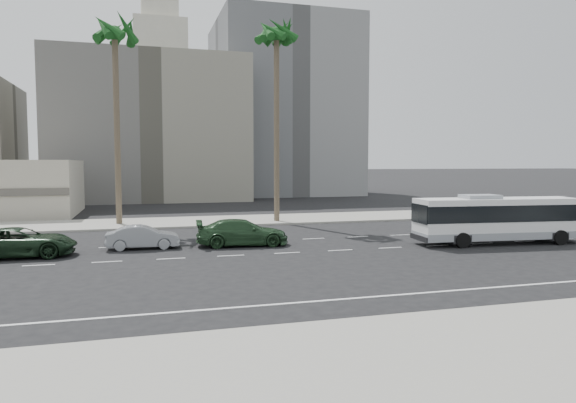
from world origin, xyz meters
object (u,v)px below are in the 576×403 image
object	(u,v)px
city_bus	(500,218)
car_a	(242,232)
car_b	(143,237)
car_c	(19,242)
palm_near	(276,38)
palm_mid	(115,37)

from	to	relation	value
city_bus	car_a	xyz separation A→B (m)	(-14.73, 3.44, -0.76)
car_b	car_c	world-z (taller)	car_c
car_c	palm_near	distance (m)	24.07
city_bus	palm_mid	size ratio (longest dim) A/B	0.66
palm_near	palm_mid	size ratio (longest dim) A/B	1.02
city_bus	palm_near	size ratio (longest dim) A/B	0.64
city_bus	car_a	world-z (taller)	city_bus
palm_near	car_c	bearing A→B (deg)	-145.75
city_bus	car_b	distance (m)	20.61
car_b	palm_mid	distance (m)	17.82
car_b	city_bus	bearing A→B (deg)	-99.32
car_a	palm_mid	bearing A→B (deg)	35.95
palm_mid	car_b	bearing A→B (deg)	-81.84
car_b	car_c	size ratio (longest dim) A/B	0.73
car_a	city_bus	bearing A→B (deg)	-97.92
car_a	car_c	xyz separation A→B (m)	(-11.51, -0.52, -0.01)
car_b	palm_mid	xyz separation A→B (m)	(-1.67, 11.63, 13.40)
city_bus	car_a	size ratio (longest dim) A/B	1.96
city_bus	car_b	xyz separation A→B (m)	(-20.23, 3.86, -0.87)
city_bus	palm_near	distance (m)	21.49
palm_near	palm_mid	world-z (taller)	palm_near
car_a	palm_near	xyz separation A→B (m)	(4.86, 10.62, 13.68)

